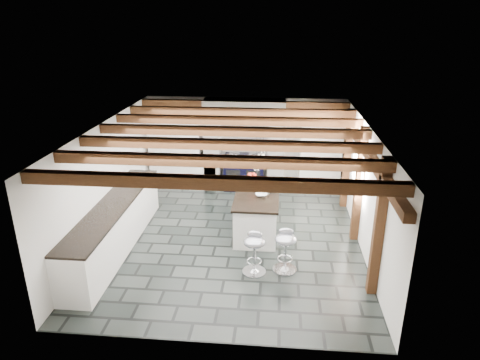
# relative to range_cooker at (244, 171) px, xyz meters

# --- Properties ---
(ground) EXTENTS (6.00, 6.00, 0.00)m
(ground) POSITION_rel_range_cooker_xyz_m (0.00, -2.68, -0.47)
(ground) COLOR black
(ground) RESTS_ON ground
(room_shell) EXTENTS (6.00, 6.03, 6.00)m
(room_shell) POSITION_rel_range_cooker_xyz_m (-0.61, -1.26, 0.60)
(room_shell) COLOR silver
(room_shell) RESTS_ON ground
(range_cooker) EXTENTS (1.00, 0.63, 0.99)m
(range_cooker) POSITION_rel_range_cooker_xyz_m (0.00, 0.00, 0.00)
(range_cooker) COLOR black
(range_cooker) RESTS_ON ground
(kitchen_island) EXTENTS (0.89, 1.70, 1.12)m
(kitchen_island) POSITION_rel_range_cooker_xyz_m (0.45, -2.36, -0.04)
(kitchen_island) COLOR white
(kitchen_island) RESTS_ON ground
(bar_stool_near) EXTENTS (0.42, 0.42, 0.78)m
(bar_stool_near) POSITION_rel_range_cooker_xyz_m (1.03, -3.77, 0.02)
(bar_stool_near) COLOR silver
(bar_stool_near) RESTS_ON ground
(bar_stool_far) EXTENTS (0.42, 0.42, 0.77)m
(bar_stool_far) POSITION_rel_range_cooker_xyz_m (0.50, -3.89, 0.01)
(bar_stool_far) COLOR silver
(bar_stool_far) RESTS_ON ground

